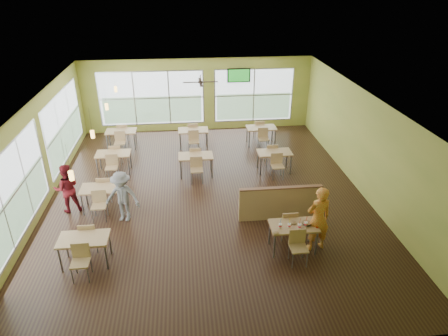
{
  "coord_description": "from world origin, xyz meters",
  "views": [
    {
      "loc": [
        -0.64,
        -11.17,
        6.56
      ],
      "look_at": [
        0.47,
        -0.58,
        1.25
      ],
      "focal_mm": 32.0,
      "sensor_mm": 36.0,
      "label": 1
    }
  ],
  "objects_px": {
    "man_plaid": "(318,219)",
    "food_basket": "(307,223)",
    "half_wall_divider": "(280,203)",
    "main_table": "(293,229)"
  },
  "relations": [
    {
      "from": "main_table",
      "to": "food_basket",
      "type": "height_order",
      "value": "main_table"
    },
    {
      "from": "main_table",
      "to": "man_plaid",
      "type": "height_order",
      "value": "man_plaid"
    },
    {
      "from": "main_table",
      "to": "half_wall_divider",
      "type": "height_order",
      "value": "half_wall_divider"
    },
    {
      "from": "half_wall_divider",
      "to": "man_plaid",
      "type": "xyz_separation_m",
      "value": [
        0.61,
        -1.46,
        0.38
      ]
    },
    {
      "from": "man_plaid",
      "to": "food_basket",
      "type": "height_order",
      "value": "man_plaid"
    },
    {
      "from": "main_table",
      "to": "food_basket",
      "type": "relative_size",
      "value": 5.97
    },
    {
      "from": "half_wall_divider",
      "to": "food_basket",
      "type": "height_order",
      "value": "half_wall_divider"
    },
    {
      "from": "main_table",
      "to": "half_wall_divider",
      "type": "relative_size",
      "value": 0.63
    },
    {
      "from": "main_table",
      "to": "half_wall_divider",
      "type": "xyz_separation_m",
      "value": [
        0.0,
        1.45,
        -0.11
      ]
    },
    {
      "from": "food_basket",
      "to": "main_table",
      "type": "bearing_deg",
      "value": -179.72
    }
  ]
}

